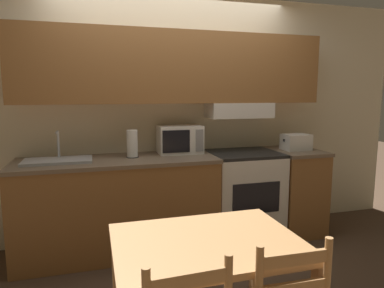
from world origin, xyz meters
TOP-DOWN VIEW (x-y plane):
  - ground_plane at (0.00, 0.00)m, footprint 16.00×16.00m
  - wall_back at (0.02, -0.07)m, footprint 5.48×0.38m
  - lower_counter_main at (-0.61, -0.32)m, footprint 1.88×0.67m
  - lower_counter_right_stub at (1.30, -0.32)m, footprint 0.49×0.67m
  - stove_range at (0.69, -0.31)m, footprint 0.72×0.63m
  - microwave at (0.03, -0.18)m, footprint 0.44×0.29m
  - toaster at (1.30, -0.33)m, footprint 0.30×0.21m
  - sink_basin at (-1.14, -0.32)m, footprint 0.59×0.32m
  - paper_towel_roll at (-0.46, -0.28)m, footprint 0.12×0.12m
  - dining_table at (-0.24, -1.89)m, footprint 1.01×0.76m

SIDE VIEW (x-z plane):
  - ground_plane at x=0.00m, z-range 0.00..0.00m
  - stove_range at x=0.69m, z-range 0.00..0.92m
  - lower_counter_main at x=-0.61m, z-range 0.00..0.92m
  - lower_counter_right_stub at x=1.30m, z-range 0.00..0.92m
  - dining_table at x=-0.24m, z-range 0.26..1.00m
  - sink_basin at x=-1.14m, z-range 0.80..1.07m
  - toaster at x=1.30m, z-range 0.92..1.09m
  - paper_towel_roll at x=-0.46m, z-range 0.92..1.18m
  - microwave at x=0.03m, z-range 0.92..1.20m
  - wall_back at x=0.02m, z-range 0.25..2.80m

